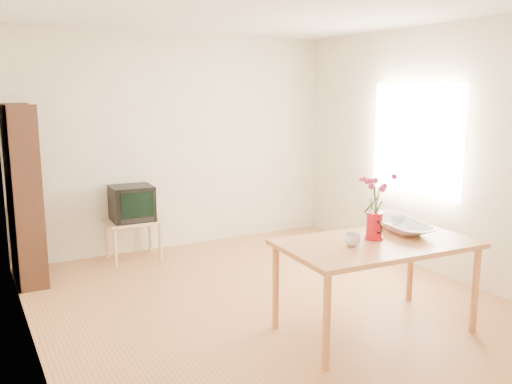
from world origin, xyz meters
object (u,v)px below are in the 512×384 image
table (376,250)px  pitcher (374,227)px  bowl (400,202)px  television (132,202)px  mug (352,240)px

table → pitcher: size_ratio=7.03×
bowl → television: bearing=120.6°
table → pitcher: 0.19m
pitcher → television: bearing=128.4°
pitcher → television: size_ratio=0.47×
mug → bowl: bowl is taller
pitcher → mug: pitcher is taller
bowl → table: bearing=-155.7°
bowl → television: size_ratio=1.07×
mug → bowl: bearing=-165.0°
table → pitcher: pitcher is taller
table → television: (-1.16, 2.84, -0.01)m
television → table: bearing=-65.2°
pitcher → bowl: bowl is taller
pitcher → mug: bearing=-149.9°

